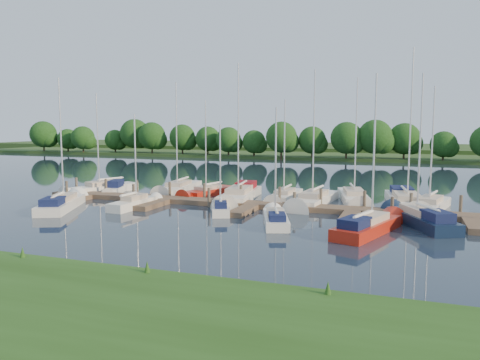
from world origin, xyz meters
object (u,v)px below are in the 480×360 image
(dock, at_px, (253,206))
(sailboat_n_0, at_px, (102,190))
(sailboat_n_5, at_px, (285,197))
(motorboat, at_px, (116,189))
(sailboat_s_2, at_px, (220,208))

(dock, distance_m, sailboat_n_0, 17.48)
(dock, bearing_deg, sailboat_n_0, 168.52)
(sailboat_n_0, distance_m, sailboat_n_5, 18.57)
(motorboat, height_order, sailboat_n_5, sailboat_n_5)
(dock, height_order, sailboat_n_5, sailboat_n_5)
(motorboat, bearing_deg, sailboat_n_5, 166.14)
(dock, xyz_separation_m, sailboat_s_2, (-1.79, -2.54, 0.12))
(sailboat_n_0, xyz_separation_m, sailboat_s_2, (15.35, -6.02, 0.04))
(sailboat_n_0, distance_m, motorboat, 1.45)
(sailboat_n_0, height_order, sailboat_n_5, sailboat_n_0)
(dock, relative_size, motorboat, 8.36)
(dock, distance_m, sailboat_n_5, 5.27)
(sailboat_n_5, distance_m, sailboat_s_2, 8.26)
(dock, xyz_separation_m, sailboat_n_0, (-17.13, 3.48, 0.08))
(sailboat_n_0, bearing_deg, dock, -169.71)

